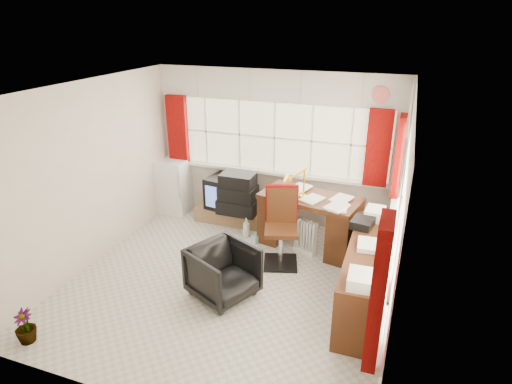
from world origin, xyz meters
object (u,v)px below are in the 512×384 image
Objects in this scene: desk_lamp at (304,177)px; radiator at (305,240)px; task_chair at (281,223)px; credenza at (367,274)px; office_chair at (223,272)px; crt_tv at (226,193)px; desk at (309,219)px; tv_bench at (238,215)px; mini_fridge at (174,185)px.

desk_lamp reaches higher than radiator.
credenza is (1.25, -0.58, -0.20)m from task_chair.
credenza is (1.68, 0.46, 0.05)m from office_chair.
desk_lamp is 1.66m from credenza.
desk_lamp is 1.81m from office_chair.
desk_lamp reaches higher than crt_tv.
radiator is 0.26× the size of credenza.
desk_lamp is at bearing -150.74° from desk.
task_chair is at bearing -132.65° from radiator.
office_chair is 1.74m from credenza.
desk reaches higher than radiator.
radiator is 1.65m from crt_tv.
task_chair is 1.39m from credenza.
desk_lamp is 0.94m from radiator.
task_chair reaches higher than tv_bench.
desk_lamp is 0.48× the size of mini_fridge.
desk_lamp reaches higher than mini_fridge.
radiator is 0.38× the size of tv_bench.
crt_tv is (-1.51, 0.60, 0.30)m from radiator.
office_chair is at bearing -112.68° from task_chair.
radiator is at bearing -89.01° from desk.
task_chair is at bearing -42.44° from tv_bench.
task_chair is at bearing -112.42° from desk_lamp.
task_chair is at bearing 155.22° from credenza.
radiator is 2.68m from mini_fridge.
mini_fridge reaches higher than office_chair.
desk_lamp is (-0.09, -0.05, 0.68)m from desk.
desk_lamp is 0.62× the size of office_chair.
radiator is at bearing -15.56° from mini_fridge.
desk_lamp is 0.74m from task_chair.
credenza is (0.96, -1.09, -0.07)m from desk.
crt_tv reaches higher than radiator.
task_chair reaches higher than radiator.
desk is 1.45m from credenza.
radiator is 1.32m from credenza.
desk is at bearing 90.99° from radiator.
mini_fridge is (-1.25, 0.08, 0.35)m from tv_bench.
credenza is 1.43× the size of tv_bench.
crt_tv is (-1.23, 0.91, -0.08)m from task_chair.
desk is 1.39× the size of task_chair.
desk is 0.77× the size of credenza.
task_chair reaches higher than mini_fridge.
crt_tv is at bearing 148.97° from credenza.
task_chair is (-0.19, -0.46, -0.55)m from desk_lamp.
task_chair is 1.16m from office_chair.
radiator is (0.29, 0.31, -0.37)m from task_chair.
desk is at bearing 131.58° from credenza.
desk_lamp reaches higher than task_chair.
desk is 0.69m from desk_lamp.
credenza is (1.06, -1.04, -0.75)m from desk_lamp.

